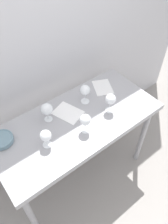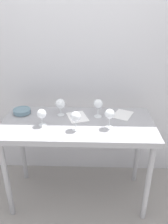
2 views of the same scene
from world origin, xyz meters
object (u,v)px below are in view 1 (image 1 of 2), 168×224
(wine_glass_far_left, at_px, (47,109))
(wine_glass_near_right, at_px, (111,100))
(wine_glass_near_center, at_px, (85,120))
(tasting_bowl, at_px, (2,140))
(wine_glass_far_right, at_px, (85,91))
(tasting_sheet_upper, at_px, (103,87))
(tasting_sheet_lower, at_px, (68,113))
(wine_glass_near_left, at_px, (46,136))

(wine_glass_far_left, bearing_deg, wine_glass_near_right, -27.06)
(wine_glass_near_center, xyz_separation_m, tasting_bowl, (-0.55, 0.29, -0.09))
(wine_glass_far_left, height_order, tasting_bowl, wine_glass_far_left)
(wine_glass_near_center, xyz_separation_m, wine_glass_near_right, (0.29, 0.04, 0.01))
(wine_glass_far_right, bearing_deg, wine_glass_near_right, -66.08)
(wine_glass_far_left, height_order, wine_glass_far_right, wine_glass_far_right)
(wine_glass_near_right, bearing_deg, tasting_bowl, 163.30)
(tasting_sheet_upper, relative_size, tasting_sheet_lower, 0.93)
(wine_glass_near_right, relative_size, tasting_sheet_lower, 0.76)
(wine_glass_near_left, bearing_deg, tasting_sheet_lower, 29.12)
(wine_glass_far_left, relative_size, tasting_sheet_upper, 0.77)
(wine_glass_near_center, relative_size, wine_glass_far_right, 0.95)
(wine_glass_far_left, relative_size, wine_glass_near_center, 0.99)
(tasting_sheet_upper, bearing_deg, wine_glass_far_left, -152.32)
(wine_glass_far_left, xyz_separation_m, wine_glass_near_center, (0.16, -0.27, 0.00))
(wine_glass_near_right, xyz_separation_m, tasting_bowl, (-0.84, 0.25, -0.10))
(wine_glass_near_center, distance_m, wine_glass_near_right, 0.29)
(wine_glass_near_center, bearing_deg, wine_glass_far_left, 120.97)
(wine_glass_near_left, distance_m, tasting_bowl, 0.35)
(wine_glass_near_right, bearing_deg, wine_glass_far_right, 113.92)
(wine_glass_far_left, bearing_deg, tasting_sheet_upper, 2.19)
(wine_glass_near_right, xyz_separation_m, tasting_sheet_lower, (-0.29, 0.19, -0.13))
(wine_glass_far_right, relative_size, tasting_sheet_lower, 0.77)
(wine_glass_far_left, relative_size, wine_glass_far_right, 0.94)
(wine_glass_near_center, distance_m, tasting_bowl, 0.63)
(wine_glass_far_left, distance_m, tasting_sheet_upper, 0.61)
(wine_glass_near_center, xyz_separation_m, wine_glass_near_left, (-0.30, 0.06, -0.01))
(wine_glass_near_center, distance_m, wine_glass_near_left, 0.31)
(wine_glass_near_center, distance_m, wine_glass_far_right, 0.32)
(tasting_bowl, bearing_deg, tasting_sheet_lower, -6.24)
(wine_glass_near_right, relative_size, tasting_bowl, 1.02)
(wine_glass_near_center, relative_size, wine_glass_near_left, 1.08)
(tasting_bowl, bearing_deg, wine_glass_far_left, -2.98)
(wine_glass_near_right, distance_m, tasting_bowl, 0.88)
(wine_glass_near_center, height_order, tasting_bowl, wine_glass_near_center)
(wine_glass_far_right, bearing_deg, wine_glass_near_left, -159.43)
(wine_glass_far_right, relative_size, wine_glass_near_left, 1.14)
(wine_glass_near_right, xyz_separation_m, wine_glass_far_right, (-0.09, 0.21, -0.00))
(wine_glass_far_left, distance_m, wine_glass_near_left, 0.25)
(wine_glass_near_right, height_order, tasting_sheet_lower, wine_glass_near_right)
(wine_glass_far_left, relative_size, wine_glass_near_right, 0.95)
(wine_glass_near_center, distance_m, tasting_sheet_upper, 0.54)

